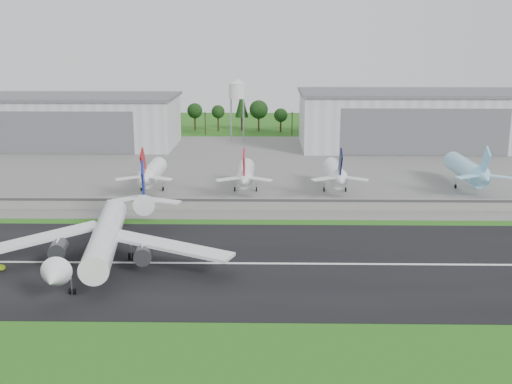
{
  "coord_description": "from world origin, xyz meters",
  "views": [
    {
      "loc": [
        9.38,
        -123.1,
        48.43
      ],
      "look_at": [
        6.55,
        40.0,
        9.0
      ],
      "focal_mm": 45.0,
      "sensor_mm": 36.0,
      "label": 1
    }
  ],
  "objects_px": {
    "main_airliner": "(105,242)",
    "parked_jet_red_a": "(151,173)",
    "parked_jet_red_b": "(245,174)",
    "parked_jet_navy": "(336,174)",
    "parked_jet_skyblue": "(469,170)"
  },
  "relations": [
    {
      "from": "parked_jet_red_a",
      "to": "parked_jet_skyblue",
      "type": "distance_m",
      "value": 102.74
    },
    {
      "from": "parked_jet_navy",
      "to": "parked_jet_skyblue",
      "type": "bearing_deg",
      "value": 6.6
    },
    {
      "from": "main_airliner",
      "to": "parked_jet_skyblue",
      "type": "bearing_deg",
      "value": -152.33
    },
    {
      "from": "parked_jet_red_a",
      "to": "parked_jet_navy",
      "type": "xyz_separation_m",
      "value": [
        59.01,
        0.01,
        0.04
      ]
    },
    {
      "from": "main_airliner",
      "to": "parked_jet_red_b",
      "type": "relative_size",
      "value": 1.89
    },
    {
      "from": "main_airliner",
      "to": "parked_jet_red_a",
      "type": "xyz_separation_m",
      "value": [
        -1.91,
        66.98,
        1.21
      ]
    },
    {
      "from": "parked_jet_red_a",
      "to": "main_airliner",
      "type": "bearing_deg",
      "value": -88.36
    },
    {
      "from": "parked_jet_red_a",
      "to": "parked_jet_skyblue",
      "type": "relative_size",
      "value": 0.84
    },
    {
      "from": "parked_jet_red_b",
      "to": "parked_jet_navy",
      "type": "distance_m",
      "value": 28.77
    },
    {
      "from": "parked_jet_red_b",
      "to": "parked_jet_skyblue",
      "type": "relative_size",
      "value": 0.84
    },
    {
      "from": "main_airliner",
      "to": "parked_jet_navy",
      "type": "xyz_separation_m",
      "value": [
        57.1,
        66.99,
        1.25
      ]
    },
    {
      "from": "parked_jet_skyblue",
      "to": "parked_jet_navy",
      "type": "bearing_deg",
      "value": -173.4
    },
    {
      "from": "parked_jet_red_b",
      "to": "parked_jet_skyblue",
      "type": "xyz_separation_m",
      "value": [
        72.37,
        5.09,
        0.51
      ]
    },
    {
      "from": "main_airliner",
      "to": "parked_jet_red_a",
      "type": "height_order",
      "value": "main_airliner"
    },
    {
      "from": "parked_jet_red_a",
      "to": "parked_jet_navy",
      "type": "distance_m",
      "value": 59.01
    }
  ]
}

